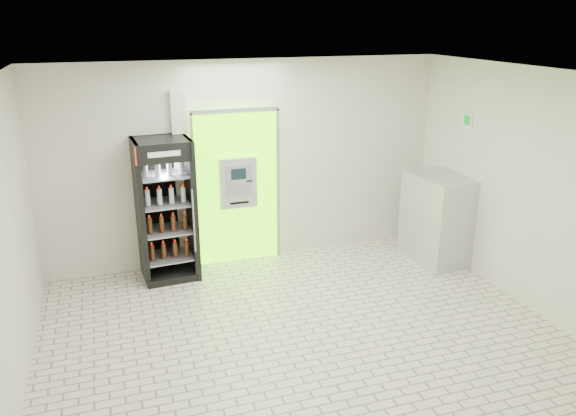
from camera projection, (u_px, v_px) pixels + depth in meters
name	position (u px, v px, depth m)	size (l,w,h in m)	color
ground	(304.00, 336.00, 6.59)	(6.00, 6.00, 0.00)	beige
room_shell	(305.00, 186.00, 6.00)	(6.00, 6.00, 6.00)	silver
atm_assembly	(237.00, 186.00, 8.32)	(1.30, 0.24, 2.33)	#65F400
pillar	(183.00, 182.00, 8.08)	(0.22, 0.11, 2.60)	silver
beverage_cooler	(166.00, 212.00, 7.85)	(0.80, 0.74, 2.01)	black
steel_cabinet	(437.00, 218.00, 8.46)	(0.76, 1.06, 1.34)	#B2B5BB
exit_sign	(467.00, 122.00, 8.05)	(0.02, 0.22, 0.26)	white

